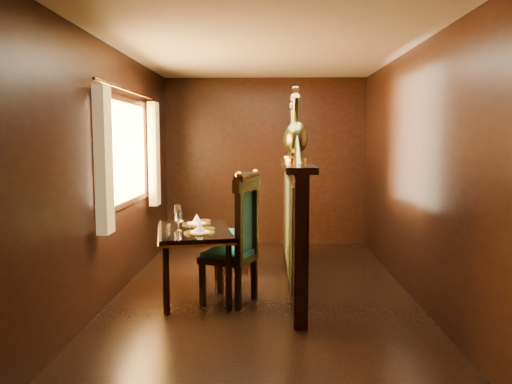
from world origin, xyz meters
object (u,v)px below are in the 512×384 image
chair_left (240,235)px  chair_right (244,219)px  peacock_right (293,128)px  dining_table (193,235)px  peacock_left (296,123)px

chair_left → chair_right: size_ratio=1.08×
chair_left → peacock_right: bearing=83.4°
chair_left → chair_right: bearing=112.9°
dining_table → peacock_left: size_ratio=1.69×
peacock_left → chair_right: bearing=120.5°
chair_left → peacock_left: (0.55, 0.26, 1.07)m
dining_table → peacock_left: 1.52m
dining_table → peacock_right: peacock_right is taller
chair_left → peacock_right: 1.55m
chair_right → peacock_right: peacock_right is taller
chair_left → chair_right: chair_left is taller
peacock_right → peacock_left: bearing=-90.0°
chair_right → peacock_right: size_ratio=1.71×
chair_right → peacock_left: size_ratio=1.58×
chair_right → peacock_right: bearing=-8.8°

